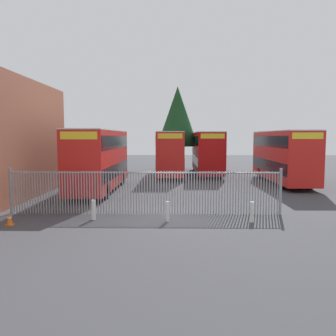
# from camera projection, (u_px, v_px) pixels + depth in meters

# --- Properties ---
(ground_plane) EXTENTS (100.00, 100.00, 0.00)m
(ground_plane) POSITION_uv_depth(u_px,v_px,m) (169.00, 190.00, 25.57)
(ground_plane) COLOR #3D3D42
(palisade_fence) EXTENTS (13.85, 0.14, 2.35)m
(palisade_fence) POSITION_uv_depth(u_px,v_px,m) (145.00, 191.00, 17.52)
(palisade_fence) COLOR gray
(palisade_fence) RESTS_ON ground
(double_decker_bus_near_gate) EXTENTS (2.54, 10.81, 4.42)m
(double_decker_bus_near_gate) POSITION_uv_depth(u_px,v_px,m) (100.00, 158.00, 25.12)
(double_decker_bus_near_gate) COLOR red
(double_decker_bus_near_gate) RESTS_ON ground
(double_decker_bus_behind_fence_left) EXTENTS (2.54, 10.81, 4.42)m
(double_decker_bus_behind_fence_left) POSITION_uv_depth(u_px,v_px,m) (283.00, 155.00, 29.11)
(double_decker_bus_behind_fence_left) COLOR red
(double_decker_bus_behind_fence_left) RESTS_ON ground
(double_decker_bus_behind_fence_right) EXTENTS (2.54, 10.81, 4.42)m
(double_decker_bus_behind_fence_right) POSITION_uv_depth(u_px,v_px,m) (171.00, 152.00, 35.12)
(double_decker_bus_behind_fence_right) COLOR red
(double_decker_bus_behind_fence_right) RESTS_ON ground
(double_decker_bus_far_back) EXTENTS (2.54, 10.81, 4.42)m
(double_decker_bus_far_back) POSITION_uv_depth(u_px,v_px,m) (207.00, 151.00, 36.21)
(double_decker_bus_far_back) COLOR #B70C0C
(double_decker_bus_far_back) RESTS_ON ground
(bollard_near_left) EXTENTS (0.20, 0.20, 0.95)m
(bollard_near_left) POSITION_uv_depth(u_px,v_px,m) (93.00, 210.00, 16.38)
(bollard_near_left) COLOR silver
(bollard_near_left) RESTS_ON ground
(bollard_center_front) EXTENTS (0.20, 0.20, 0.95)m
(bollard_center_front) POSITION_uv_depth(u_px,v_px,m) (167.00, 211.00, 16.02)
(bollard_center_front) COLOR silver
(bollard_center_front) RESTS_ON ground
(bollard_near_right) EXTENTS (0.20, 0.20, 0.95)m
(bollard_near_right) POSITION_uv_depth(u_px,v_px,m) (252.00, 212.00, 15.92)
(bollard_near_right) COLOR silver
(bollard_near_right) RESTS_ON ground
(traffic_cone_by_gate) EXTENTS (0.34, 0.34, 0.59)m
(traffic_cone_by_gate) POSITION_uv_depth(u_px,v_px,m) (10.00, 219.00, 15.37)
(traffic_cone_by_gate) COLOR orange
(traffic_cone_by_gate) RESTS_ON ground
(tree_tall_back) EXTENTS (4.81, 4.81, 9.72)m
(tree_tall_back) POSITION_uv_depth(u_px,v_px,m) (178.00, 117.00, 40.07)
(tree_tall_back) COLOR #4C3823
(tree_tall_back) RESTS_ON ground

